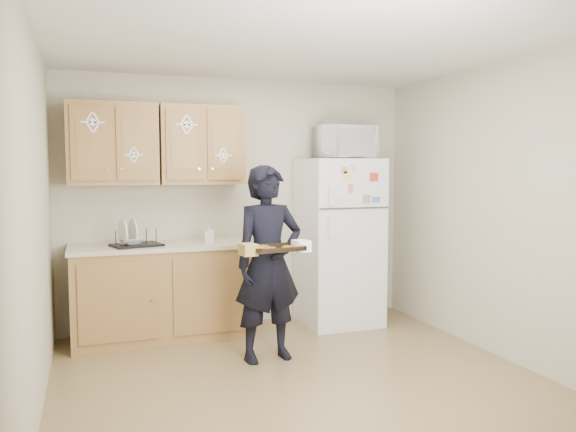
{
  "coord_description": "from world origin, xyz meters",
  "views": [
    {
      "loc": [
        -1.48,
        -3.8,
        1.59
      ],
      "look_at": [
        0.04,
        0.45,
        1.22
      ],
      "focal_mm": 35.0,
      "sensor_mm": 36.0,
      "label": 1
    }
  ],
  "objects_px": {
    "baking_tray": "(275,249)",
    "refrigerator": "(339,242)",
    "person": "(269,263)",
    "dish_rack": "(136,237)",
    "microwave": "(345,143)"
  },
  "relations": [
    {
      "from": "baking_tray",
      "to": "refrigerator",
      "type": "bearing_deg",
      "value": 39.27
    },
    {
      "from": "refrigerator",
      "to": "person",
      "type": "distance_m",
      "value": 1.33
    },
    {
      "from": "refrigerator",
      "to": "dish_rack",
      "type": "bearing_deg",
      "value": -179.57
    },
    {
      "from": "refrigerator",
      "to": "dish_rack",
      "type": "xyz_separation_m",
      "value": [
        -2.02,
        -0.02,
        0.13
      ]
    },
    {
      "from": "baking_tray",
      "to": "dish_rack",
      "type": "relative_size",
      "value": 0.96
    },
    {
      "from": "refrigerator",
      "to": "microwave",
      "type": "distance_m",
      "value": 1.02
    },
    {
      "from": "refrigerator",
      "to": "dish_rack",
      "type": "relative_size",
      "value": 4.08
    },
    {
      "from": "baking_tray",
      "to": "microwave",
      "type": "relative_size",
      "value": 0.67
    },
    {
      "from": "refrigerator",
      "to": "microwave",
      "type": "height_order",
      "value": "microwave"
    },
    {
      "from": "person",
      "to": "baking_tray",
      "type": "bearing_deg",
      "value": -104.91
    },
    {
      "from": "refrigerator",
      "to": "microwave",
      "type": "xyz_separation_m",
      "value": [
        0.04,
        -0.05,
        1.01
      ]
    },
    {
      "from": "baking_tray",
      "to": "dish_rack",
      "type": "distance_m",
      "value": 1.47
    },
    {
      "from": "refrigerator",
      "to": "person",
      "type": "xyz_separation_m",
      "value": [
        -1.03,
        -0.84,
        -0.04
      ]
    },
    {
      "from": "microwave",
      "to": "dish_rack",
      "type": "distance_m",
      "value": 2.24
    },
    {
      "from": "person",
      "to": "dish_rack",
      "type": "xyz_separation_m",
      "value": [
        -0.99,
        0.82,
        0.17
      ]
    }
  ]
}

